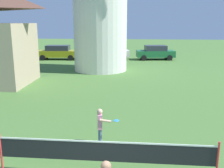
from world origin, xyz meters
TOP-DOWN VIEW (x-y plane):
  - tennis_net at (0.05, 1.93)m, footprint 5.95×0.06m
  - player_far at (-0.32, 3.75)m, footprint 0.77×0.42m
  - parked_car_mustard at (-7.81, 24.08)m, footprint 4.56×2.10m
  - parked_car_cream at (-1.96, 24.73)m, footprint 4.19×2.47m
  - parked_car_green at (2.94, 24.96)m, footprint 4.31×2.30m

SIDE VIEW (x-z plane):
  - tennis_net at x=0.05m, z-range 0.14..1.24m
  - player_far at x=-0.32m, z-range 0.08..1.36m
  - parked_car_cream at x=-1.96m, z-range 0.03..1.59m
  - parked_car_green at x=2.94m, z-range 0.03..1.59m
  - parked_car_mustard at x=-7.81m, z-range 0.03..1.59m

